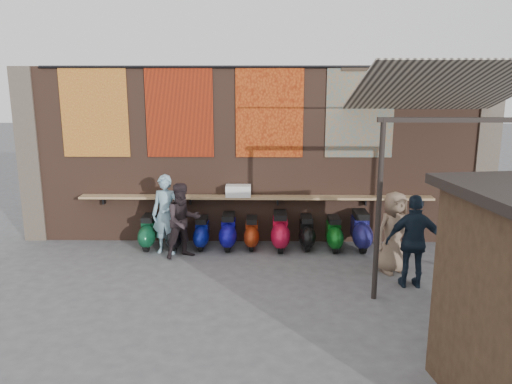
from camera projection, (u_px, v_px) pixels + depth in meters
ground at (254, 284)px, 9.28m from camera, size 70.00×70.00×0.00m
brick_wall at (256, 156)px, 11.47m from camera, size 10.00×0.40×4.00m
pier_left at (32, 155)px, 11.55m from camera, size 0.50×0.50×4.00m
pier_right at (483, 156)px, 11.38m from camera, size 0.50×0.50×4.00m
eating_counter at (256, 197)px, 11.31m from camera, size 8.00×0.32×0.05m
shelf_box at (238, 191)px, 11.25m from camera, size 0.56×0.29×0.26m
tapestry_redgold at (94, 112)px, 11.09m from camera, size 1.50×0.02×2.00m
tapestry_sun at (179, 112)px, 11.06m from camera, size 1.50×0.02×2.00m
tapestry_orange at (269, 112)px, 11.03m from camera, size 1.50×0.02×2.00m
tapestry_multi at (360, 112)px, 11.00m from camera, size 1.50×0.02×2.00m
hang_rail at (256, 67)px, 10.81m from camera, size 9.50×0.06×0.06m
scooter_stool_0 at (149, 232)px, 11.17m from camera, size 0.35×0.77×0.74m
scooter_stool_1 at (175, 233)px, 11.15m from camera, size 0.34×0.75×0.72m
scooter_stool_2 at (202, 233)px, 11.19m from camera, size 0.33×0.73×0.69m
scooter_stool_3 at (228, 232)px, 11.16m from camera, size 0.37×0.81×0.77m
scooter_stool_4 at (252, 233)px, 11.19m from camera, size 0.33×0.72×0.69m
scooter_stool_5 at (280, 231)px, 11.10m from camera, size 0.39×0.87×0.82m
scooter_stool_6 at (307, 233)px, 11.17m from camera, size 0.34×0.76×0.72m
scooter_stool_7 at (334, 234)px, 11.07m from camera, size 0.35×0.77×0.73m
scooter_stool_8 at (361, 231)px, 11.09m from camera, size 0.40×0.89×0.85m
diner_left at (166, 214)px, 10.75m from camera, size 0.70×0.52×1.73m
diner_right at (183, 221)px, 10.49m from camera, size 0.99×0.93×1.61m
shopper_navy at (414, 242)px, 8.97m from camera, size 1.03×0.47×1.72m
shopper_grey at (480, 262)px, 7.98m from camera, size 1.11×0.64×1.72m
shopper_tan at (394, 232)px, 9.69m from camera, size 0.93×0.79×1.62m
stall_shelf at (512, 299)px, 6.51m from camera, size 1.89×0.39×0.06m
awning_canvas at (441, 88)px, 9.31m from camera, size 3.20×3.28×0.97m
awning_ledger at (418, 68)px, 10.78m from camera, size 3.30×0.08×0.12m
awning_header at (472, 120)px, 7.95m from camera, size 3.00×0.08×0.08m
awning_post_left at (378, 212)px, 8.32m from camera, size 0.09×0.09×3.10m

